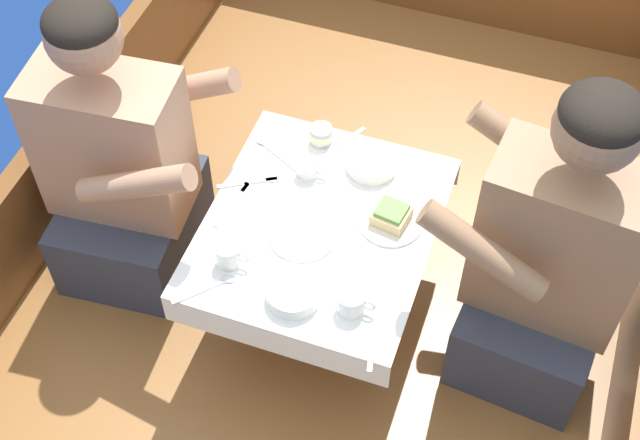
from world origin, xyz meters
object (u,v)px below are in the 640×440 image
(coffee_cup_starboard, at_px, (352,301))
(person_starboard, at_px, (549,264))
(coffee_cup_center, at_px, (228,254))
(coffee_cup_port, at_px, (308,167))
(person_port, at_px, (121,170))
(sandwich, at_px, (391,215))
(tin_can, at_px, (321,135))

(coffee_cup_starboard, bearing_deg, person_starboard, 33.52)
(coffee_cup_center, bearing_deg, person_starboard, 18.55)
(coffee_cup_center, bearing_deg, coffee_cup_starboard, -4.87)
(person_starboard, relative_size, coffee_cup_starboard, 9.97)
(coffee_cup_starboard, height_order, coffee_cup_center, coffee_cup_center)
(coffee_cup_port, xyz_separation_m, coffee_cup_starboard, (0.25, -0.38, 0.01))
(person_port, xyz_separation_m, coffee_cup_center, (0.42, -0.20, 0.05))
(person_starboard, relative_size, coffee_cup_center, 10.71)
(person_port, height_order, person_starboard, person_starboard)
(coffee_cup_port, distance_m, coffee_cup_starboard, 0.46)
(person_port, bearing_deg, coffee_cup_center, -30.66)
(person_port, bearing_deg, person_starboard, -2.16)
(person_port, distance_m, coffee_cup_center, 0.47)
(person_port, distance_m, sandwich, 0.78)
(coffee_cup_center, bearing_deg, tin_can, 80.37)
(person_starboard, height_order, coffee_cup_port, person_starboard)
(coffee_cup_starboard, bearing_deg, coffee_cup_center, 175.13)
(person_starboard, relative_size, sandwich, 9.64)
(person_starboard, bearing_deg, sandwich, 5.21)
(coffee_cup_port, bearing_deg, coffee_cup_center, -104.14)
(person_port, bearing_deg, tin_can, 24.34)
(tin_can, bearing_deg, coffee_cup_starboard, -63.19)
(sandwich, height_order, coffee_cup_center, coffee_cup_center)
(coffee_cup_starboard, bearing_deg, sandwich, 87.10)
(person_port, relative_size, coffee_cup_center, 10.29)
(coffee_cup_port, bearing_deg, sandwich, -18.41)
(person_port, relative_size, coffee_cup_starboard, 9.58)
(person_starboard, relative_size, coffee_cup_port, 11.28)
(sandwich, height_order, coffee_cup_port, sandwich)
(person_port, xyz_separation_m, person_starboard, (1.21, 0.06, 0.02))
(person_port, xyz_separation_m, sandwich, (0.78, 0.06, 0.05))
(coffee_cup_center, height_order, tin_can, coffee_cup_center)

